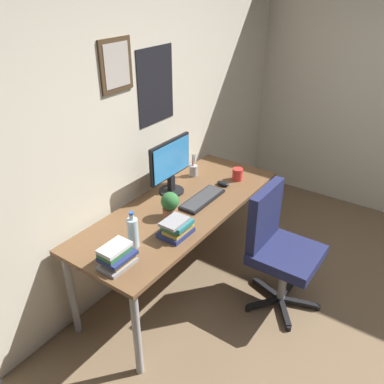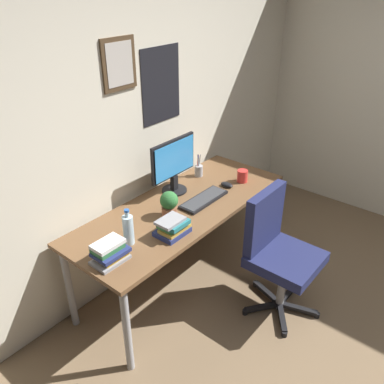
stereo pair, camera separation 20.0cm
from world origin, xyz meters
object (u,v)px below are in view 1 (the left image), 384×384
object	(u,v)px
potted_plant	(170,204)
office_chair	(278,244)
water_bottle	(133,232)
keyboard	(202,199)
coffee_mug_near	(238,174)
computer_mouse	(223,184)
book_stack_left	(177,228)
pen_cup	(193,170)
monitor	(170,164)
book_stack_right	(117,256)

from	to	relation	value
potted_plant	office_chair	bearing A→B (deg)	-59.35
water_bottle	keyboard	bearing A→B (deg)	-2.97
keyboard	coffee_mug_near	xyz separation A→B (m)	(0.46, -0.05, 0.04)
computer_mouse	book_stack_left	distance (m)	0.79
coffee_mug_near	book_stack_left	bearing A→B (deg)	-175.96
pen_cup	book_stack_left	bearing A→B (deg)	-152.36
pen_cup	book_stack_left	distance (m)	0.89
computer_mouse	coffee_mug_near	bearing A→B (deg)	-15.61
monitor	book_stack_right	size ratio (longest dim) A/B	2.07
monitor	book_stack_right	distance (m)	0.96
coffee_mug_near	potted_plant	bearing A→B (deg)	172.34
potted_plant	coffee_mug_near	bearing A→B (deg)	-7.66
computer_mouse	pen_cup	distance (m)	0.30
monitor	water_bottle	xyz separation A→B (m)	(-0.71, -0.24, -0.13)
keyboard	coffee_mug_near	world-z (taller)	coffee_mug_near
keyboard	book_stack_right	size ratio (longest dim) A/B	1.94
office_chair	book_stack_left	size ratio (longest dim) A/B	4.26
keyboard	water_bottle	size ratio (longest dim) A/B	1.70
potted_plant	pen_cup	size ratio (longest dim) A/B	0.98
water_bottle	book_stack_left	bearing A→B (deg)	-31.09
office_chair	coffee_mug_near	bearing A→B (deg)	55.45
computer_mouse	book_stack_right	xyz separation A→B (m)	(-1.23, 0.00, 0.04)
computer_mouse	water_bottle	distance (m)	1.04
water_bottle	coffee_mug_near	xyz separation A→B (m)	(1.19, -0.09, -0.05)
keyboard	pen_cup	world-z (taller)	pen_cup
computer_mouse	pen_cup	bearing A→B (deg)	88.22
office_chair	water_bottle	distance (m)	1.08
monitor	water_bottle	bearing A→B (deg)	-160.97
water_bottle	pen_cup	distance (m)	1.08
water_bottle	potted_plant	world-z (taller)	water_bottle
office_chair	water_bottle	xyz separation A→B (m)	(-0.80, 0.65, 0.30)
keyboard	computer_mouse	size ratio (longest dim) A/B	3.91
office_chair	water_bottle	bearing A→B (deg)	140.97
computer_mouse	potted_plant	xyz separation A→B (m)	(-0.63, 0.06, 0.09)
keyboard	potted_plant	size ratio (longest dim) A/B	2.21
water_bottle	pen_cup	world-z (taller)	water_bottle
book_stack_right	monitor	bearing A→B (deg)	17.51
keyboard	potted_plant	xyz separation A→B (m)	(-0.33, 0.06, 0.09)
coffee_mug_near	pen_cup	bearing A→B (deg)	113.53
office_chair	water_bottle	world-z (taller)	water_bottle
office_chair	water_bottle	size ratio (longest dim) A/B	3.76
keyboard	potted_plant	distance (m)	0.34
water_bottle	book_stack_left	size ratio (longest dim) A/B	1.13
pen_cup	keyboard	bearing A→B (deg)	-136.02
coffee_mug_near	book_stack_right	bearing A→B (deg)	178.09
computer_mouse	potted_plant	bearing A→B (deg)	174.44
pen_cup	potted_plant	bearing A→B (deg)	-159.25
monitor	book_stack_right	world-z (taller)	monitor
pen_cup	book_stack_right	size ratio (longest dim) A/B	0.90
keyboard	monitor	bearing A→B (deg)	95.00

